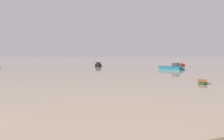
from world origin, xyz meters
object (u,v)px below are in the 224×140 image
object	(u,v)px
rowboat_moored_2	(203,82)
rowboat_moored_3	(167,67)
motorboat_moored_2	(174,68)
motorboat_moored_6	(98,66)
motorboat_moored_5	(181,65)

from	to	relation	value
rowboat_moored_2	rowboat_moored_3	size ratio (longest dim) A/B	0.91
motorboat_moored_2	rowboat_moored_2	world-z (taller)	motorboat_moored_2
rowboat_moored_2	rowboat_moored_3	distance (m)	34.38
rowboat_moored_2	motorboat_moored_6	xyz separation A→B (m)	(-1.70, 41.76, 0.17)
motorboat_moored_2	motorboat_moored_6	size ratio (longest dim) A/B	1.17
motorboat_moored_6	motorboat_moored_5	bearing A→B (deg)	92.91
rowboat_moored_2	motorboat_moored_6	world-z (taller)	motorboat_moored_6
motorboat_moored_2	motorboat_moored_6	distance (m)	23.80
motorboat_moored_5	rowboat_moored_3	bearing A→B (deg)	-173.98
motorboat_moored_5	motorboat_moored_2	bearing A→B (deg)	-156.27
motorboat_moored_2	motorboat_moored_5	world-z (taller)	motorboat_moored_2
rowboat_moored_3	motorboat_moored_5	bearing A→B (deg)	-52.59
motorboat_moored_2	motorboat_moored_5	xyz separation A→B (m)	(12.49, 13.43, -0.17)
motorboat_moored_5	rowboat_moored_3	size ratio (longest dim) A/B	1.24
motorboat_moored_5	motorboat_moored_6	distance (m)	26.86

